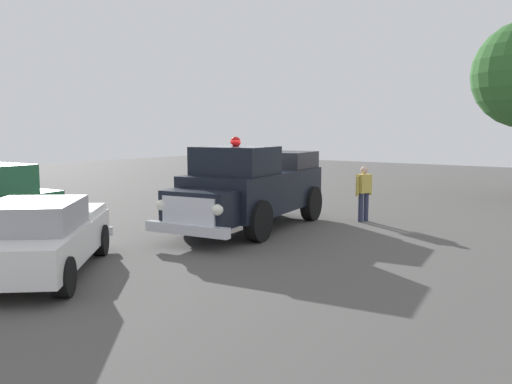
# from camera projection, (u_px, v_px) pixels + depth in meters

# --- Properties ---
(ground_plane) EXTENTS (60.00, 60.00, 0.00)m
(ground_plane) POSITION_uv_depth(u_px,v_px,m) (243.00, 226.00, 15.00)
(ground_plane) COLOR #514F4C
(vintage_fire_truck) EXTENTS (3.13, 6.21, 2.59)m
(vintage_fire_truck) POSITION_uv_depth(u_px,v_px,m) (252.00, 186.00, 14.52)
(vintage_fire_truck) COLOR black
(vintage_fire_truck) RESTS_ON ground
(classic_hot_rod) EXTENTS (4.28, 4.48, 1.46)m
(classic_hot_rod) POSITION_uv_depth(u_px,v_px,m) (41.00, 236.00, 9.92)
(classic_hot_rod) COLOR black
(classic_hot_rod) RESTS_ON ground
(lawn_chair_by_car) EXTENTS (0.65, 0.65, 1.02)m
(lawn_chair_by_car) POSITION_uv_depth(u_px,v_px,m) (258.00, 193.00, 17.76)
(lawn_chair_by_car) COLOR #B7BABF
(lawn_chair_by_car) RESTS_ON ground
(lawn_chair_spare) EXTENTS (0.69, 0.69, 1.02)m
(lawn_chair_spare) POSITION_uv_depth(u_px,v_px,m) (247.00, 192.00, 18.25)
(lawn_chair_spare) COLOR #B7BABF
(lawn_chair_spare) RESTS_ON ground
(spectator_standing) EXTENTS (0.39, 0.63, 1.68)m
(spectator_standing) POSITION_uv_depth(u_px,v_px,m) (364.00, 190.00, 15.56)
(spectator_standing) COLOR #2D334C
(spectator_standing) RESTS_ON ground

